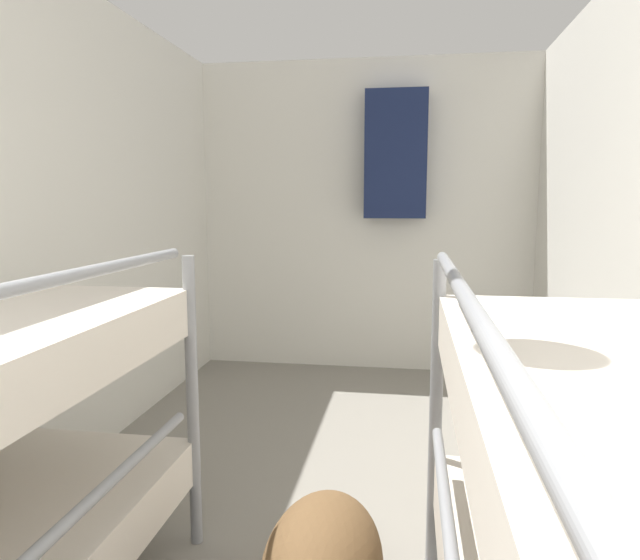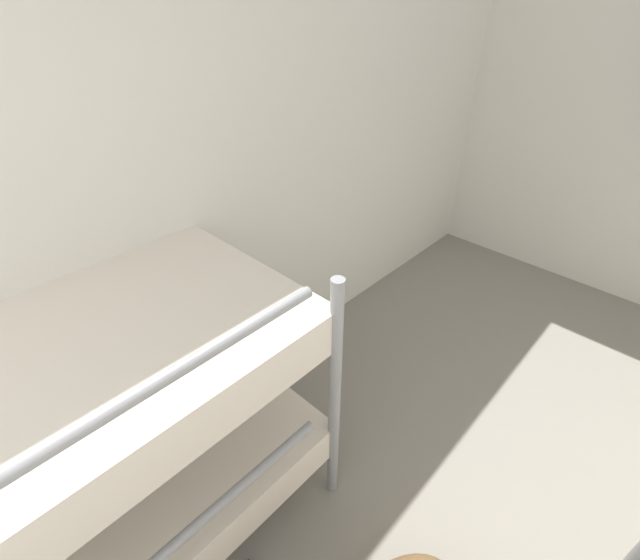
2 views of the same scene
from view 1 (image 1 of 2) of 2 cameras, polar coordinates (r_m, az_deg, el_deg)
wall_back at (r=4.33m, az=4.50°, el=6.24°), size 2.59×0.06×2.30m
hanging_coat at (r=4.18m, az=7.58°, el=12.33°), size 0.44×0.12×0.90m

